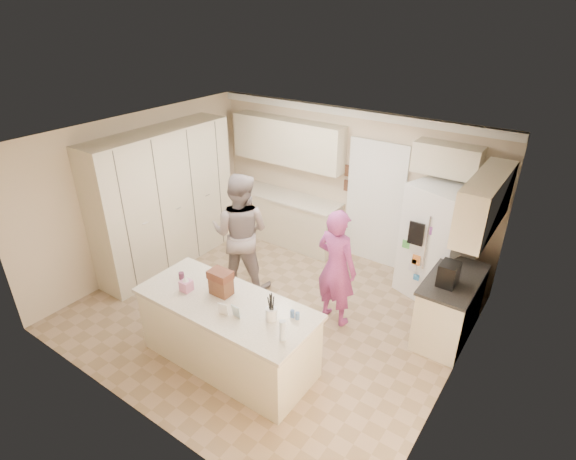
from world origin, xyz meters
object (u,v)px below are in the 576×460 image
Objects in this scene: tissue_box at (186,286)px; dollhouse_body at (221,286)px; utensil_crock at (271,314)px; teen_boy at (241,233)px; refrigerator at (437,243)px; island_base at (228,333)px; coffee_maker at (449,274)px; teen_girl at (336,268)px.

tissue_box is 0.54× the size of dollhouse_body.
teen_boy is at bearing 139.73° from utensil_crock.
refrigerator is at bearing -169.70° from teen_boy.
refrigerator is 3.37m from island_base.
teen_boy reaches higher than island_base.
tissue_box is (-0.55, -0.10, 0.56)m from island_base.
coffee_maker is 2.84m from dollhouse_body.
dollhouse_body is 1.56m from teen_boy.
utensil_crock is 0.08× the size of teen_boy.
dollhouse_body is 1.64m from teen_girl.
dollhouse_body is at bearing 68.04° from teen_girl.
teen_boy is (-0.82, 1.32, -0.08)m from dollhouse_body.
island_base is 1.80m from teen_boy.
coffee_maker is at bearing 42.83° from island_base.
refrigerator reaches higher than tissue_box.
tissue_box reaches higher than island_base.
dollhouse_body is at bearing -103.02° from refrigerator.
refrigerator is at bearing 61.66° from island_base.
coffee_maker reaches higher than dollhouse_body.
teen_girl reaches higher than coffee_maker.
teen_boy is at bearing 121.84° from dollhouse_body.
coffee_maker is 3.28m from tissue_box.
teen_girl is (1.21, 1.62, -0.13)m from tissue_box.
refrigerator is 12.00× the size of utensil_crock.
island_base is 8.46× the size of dollhouse_body.
tissue_box is at bearing -169.70° from island_base.
island_base is 1.71m from teen_girl.
refrigerator is 3.32m from dollhouse_body.
teen_boy is (-0.42, 1.52, -0.04)m from tissue_box.
utensil_crock is (-1.40, -1.85, -0.07)m from coffee_maker.
dollhouse_body is 0.15× the size of teen_girl.
teen_boy reaches higher than refrigerator.
island_base is 0.79m from tissue_box.
refrigerator is at bearing 58.56° from dollhouse_body.
tissue_box is 0.07× the size of teen_boy.
utensil_crock is 1.48m from teen_girl.
utensil_crock is 1.07× the size of tissue_box.
teen_girl is (0.81, 1.42, -0.17)m from dollhouse_body.
teen_boy is (-0.97, 1.42, 0.52)m from island_base.
island_base is at bearing 74.27° from teen_girl.
dollhouse_body is at bearing 176.42° from utensil_crock.
teen_boy is at bearing 11.17° from teen_girl.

